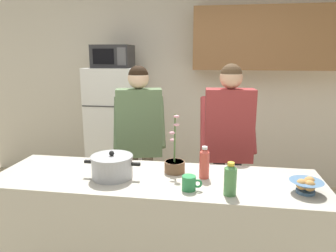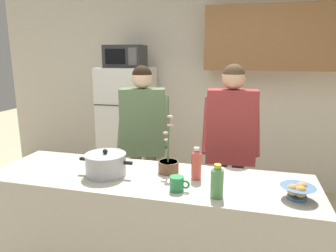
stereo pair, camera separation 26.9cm
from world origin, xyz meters
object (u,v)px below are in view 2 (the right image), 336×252
object	(u,v)px
person_by_sink	(231,136)
coffee_mug	(177,184)
bread_bowl	(298,191)
potted_orchid	(168,164)
bottle_near_edge	(217,181)
bottle_mid_counter	(196,164)
refrigerator	(128,128)
cooking_pot	(106,164)
person_near_pot	(143,131)
microwave	(125,56)

from	to	relation	value
person_by_sink	coffee_mug	bearing A→B (deg)	-106.20
bread_bowl	potted_orchid	size ratio (longest dim) A/B	0.47
coffee_mug	bottle_near_edge	bearing A→B (deg)	-6.99
coffee_mug	bottle_mid_counter	size ratio (longest dim) A/B	0.57
bottle_mid_counter	person_by_sink	bearing A→B (deg)	75.32
refrigerator	coffee_mug	distance (m)	2.34
bottle_near_edge	bread_bowl	bearing A→B (deg)	11.68
cooking_pot	bottle_near_edge	bearing A→B (deg)	-11.15
person_by_sink	cooking_pot	distance (m)	1.16
person_near_pot	bread_bowl	bearing A→B (deg)	-35.32
microwave	bottle_near_edge	size ratio (longest dim) A/B	2.27
cooking_pot	bottle_mid_counter	bearing A→B (deg)	8.18
cooking_pot	bread_bowl	world-z (taller)	cooking_pot
bottle_mid_counter	microwave	bearing A→B (deg)	124.84
bottle_mid_counter	cooking_pot	bearing A→B (deg)	-171.82
person_by_sink	bread_bowl	xyz separation A→B (m)	(0.45, -0.87, -0.09)
microwave	potted_orchid	world-z (taller)	microwave
refrigerator	bottle_near_edge	world-z (taller)	refrigerator
microwave	potted_orchid	size ratio (longest dim) A/B	1.10
refrigerator	cooking_pot	size ratio (longest dim) A/B	3.97
microwave	bread_bowl	world-z (taller)	microwave
refrigerator	coffee_mug	world-z (taller)	refrigerator
bottle_near_edge	potted_orchid	bearing A→B (deg)	140.06
potted_orchid	person_by_sink	bearing A→B (deg)	57.54
person_by_sink	bottle_mid_counter	xyz separation A→B (m)	(-0.19, -0.71, -0.03)
coffee_mug	person_by_sink	bearing A→B (deg)	73.80
coffee_mug	bottle_near_edge	distance (m)	0.26
microwave	cooking_pot	world-z (taller)	microwave
refrigerator	potted_orchid	size ratio (longest dim) A/B	3.69
person_near_pot	cooking_pot	xyz separation A→B (m)	(0.02, -0.86, -0.05)
cooking_pot	potted_orchid	distance (m)	0.45
microwave	bread_bowl	distance (m)	2.81
bread_bowl	microwave	bearing A→B (deg)	134.18
bottle_near_edge	person_near_pot	bearing A→B (deg)	129.09
refrigerator	coffee_mug	xyz separation A→B (m)	(1.16, -2.03, 0.16)
refrigerator	cooking_pot	world-z (taller)	refrigerator
refrigerator	microwave	size ratio (longest dim) A/B	3.36
person_near_pot	bottle_near_edge	xyz separation A→B (m)	(0.83, -1.02, -0.03)
refrigerator	person_by_sink	size ratio (longest dim) A/B	0.95
microwave	bottle_mid_counter	xyz separation A→B (m)	(1.24, -1.78, -0.72)
person_near_pot	bottle_mid_counter	xyz separation A→B (m)	(0.66, -0.77, -0.02)
refrigerator	microwave	distance (m)	0.95
microwave	potted_orchid	distance (m)	2.13
person_near_pot	microwave	bearing A→B (deg)	119.85
person_near_pot	potted_orchid	size ratio (longest dim) A/B	3.83
person_by_sink	bottle_mid_counter	size ratio (longest dim) A/B	7.37
microwave	bread_bowl	size ratio (longest dim) A/B	2.32
bread_bowl	bottle_mid_counter	size ratio (longest dim) A/B	0.90
bread_bowl	bottle_near_edge	distance (m)	0.48
cooking_pot	bread_bowl	bearing A→B (deg)	-2.78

